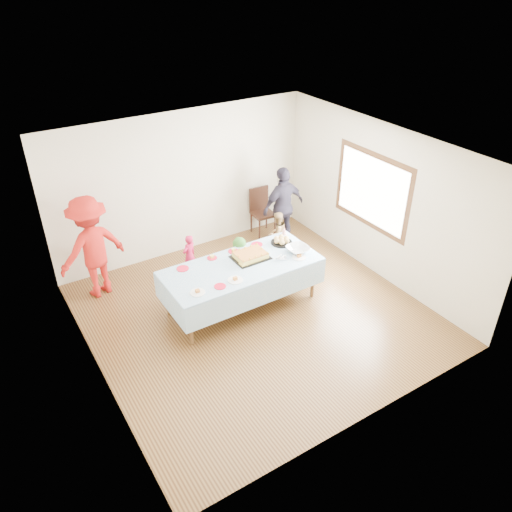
{
  "coord_description": "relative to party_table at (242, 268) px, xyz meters",
  "views": [
    {
      "loc": [
        -3.38,
        -5.39,
        4.99
      ],
      "look_at": [
        0.2,
        0.3,
        0.88
      ],
      "focal_mm": 35.0,
      "sensor_mm": 36.0,
      "label": 1
    }
  ],
  "objects": [
    {
      "name": "ground",
      "position": [
        0.06,
        -0.33,
        -0.72
      ],
      "size": [
        5.0,
        5.0,
        0.0
      ],
      "primitive_type": "plane",
      "color": "#412612",
      "rests_on": "ground"
    },
    {
      "name": "room_walls",
      "position": [
        0.11,
        -0.32,
        1.05
      ],
      "size": [
        5.04,
        5.04,
        2.72
      ],
      "color": "beige",
      "rests_on": "ground"
    },
    {
      "name": "party_table",
      "position": [
        0.0,
        0.0,
        0.0
      ],
      "size": [
        2.5,
        1.1,
        0.78
      ],
      "color": "#53381C",
      "rests_on": "ground"
    },
    {
      "name": "birthday_cake",
      "position": [
        0.23,
        0.11,
        0.1
      ],
      "size": [
        0.57,
        0.44,
        0.1
      ],
      "color": "black",
      "rests_on": "party_table"
    },
    {
      "name": "rolls_tray",
      "position": [
        0.93,
        0.24,
        0.1
      ],
      "size": [
        0.36,
        0.36,
        0.11
      ],
      "color": "black",
      "rests_on": "party_table"
    },
    {
      "name": "punch_bowl",
      "position": [
        0.99,
        -0.14,
        0.1
      ],
      "size": [
        0.36,
        0.36,
        0.09
      ],
      "primitive_type": "imported",
      "color": "silver",
      "rests_on": "party_table"
    },
    {
      "name": "party_hat",
      "position": [
        1.14,
        0.46,
        0.13
      ],
      "size": [
        0.09,
        0.09,
        0.15
      ],
      "primitive_type": "cone",
      "color": "white",
      "rests_on": "party_table"
    },
    {
      "name": "fork_pile",
      "position": [
        0.63,
        -0.19,
        0.09
      ],
      "size": [
        0.24,
        0.18,
        0.07
      ],
      "primitive_type": null,
      "color": "white",
      "rests_on": "party_table"
    },
    {
      "name": "plate_red_far_a",
      "position": [
        -0.83,
        0.39,
        0.06
      ],
      "size": [
        0.19,
        0.19,
        0.01
      ],
      "primitive_type": "cylinder",
      "color": "red",
      "rests_on": "party_table"
    },
    {
      "name": "plate_red_far_b",
      "position": [
        -0.3,
        0.43,
        0.06
      ],
      "size": [
        0.16,
        0.16,
        0.01
      ],
      "primitive_type": "cylinder",
      "color": "red",
      "rests_on": "party_table"
    },
    {
      "name": "plate_red_far_c",
      "position": [
        0.1,
        0.42,
        0.06
      ],
      "size": [
        0.18,
        0.18,
        0.01
      ],
      "primitive_type": "cylinder",
      "color": "red",
      "rests_on": "party_table"
    },
    {
      "name": "plate_red_far_d",
      "position": [
        0.54,
        0.41,
        0.06
      ],
      "size": [
        0.19,
        0.19,
        0.01
      ],
      "primitive_type": "cylinder",
      "color": "red",
      "rests_on": "party_table"
    },
    {
      "name": "plate_red_near",
      "position": [
        -0.57,
        -0.34,
        0.06
      ],
      "size": [
        0.18,
        0.18,
        0.01
      ],
      "primitive_type": "cylinder",
      "color": "red",
      "rests_on": "party_table"
    },
    {
      "name": "plate_white_left",
      "position": [
        -0.92,
        -0.3,
        0.06
      ],
      "size": [
        0.22,
        0.22,
        0.01
      ],
      "primitive_type": "cylinder",
      "color": "white",
      "rests_on": "party_table"
    },
    {
      "name": "plate_white_mid",
      "position": [
        -0.3,
        -0.32,
        0.06
      ],
      "size": [
        0.23,
        0.23,
        0.01
      ],
      "primitive_type": "cylinder",
      "color": "white",
      "rests_on": "party_table"
    },
    {
      "name": "plate_white_right",
      "position": [
        0.9,
        -0.3,
        0.06
      ],
      "size": [
        0.23,
        0.23,
        0.01
      ],
      "primitive_type": "cylinder",
      "color": "white",
      "rests_on": "party_table"
    },
    {
      "name": "dining_chair",
      "position": [
        1.63,
        1.96,
        -0.19
      ],
      "size": [
        0.45,
        0.45,
        0.97
      ],
      "rotation": [
        0.0,
        0.0,
        -0.07
      ],
      "color": "black",
      "rests_on": "ground"
    },
    {
      "name": "toddler_left",
      "position": [
        -0.32,
        1.27,
        -0.32
      ],
      "size": [
        0.34,
        0.29,
        0.8
      ],
      "primitive_type": "imported",
      "rotation": [
        0.0,
        0.0,
        3.51
      ],
      "color": "#CD1949",
      "rests_on": "ground"
    },
    {
      "name": "toddler_mid",
      "position": [
        0.3,
        0.57,
        -0.28
      ],
      "size": [
        0.44,
        0.29,
        0.89
      ],
      "primitive_type": "imported",
      "rotation": [
        0.0,
        0.0,
        3.14
      ],
      "color": "#316E24",
      "rests_on": "ground"
    },
    {
      "name": "toddler_right",
      "position": [
        1.43,
        1.09,
        -0.3
      ],
      "size": [
        0.47,
        0.4,
        0.85
      ],
      "primitive_type": "imported",
      "rotation": [
        0.0,
        0.0,
        3.36
      ],
      "color": "#AA844F",
      "rests_on": "ground"
    },
    {
      "name": "adult_left",
      "position": [
        -1.86,
        1.61,
        0.16
      ],
      "size": [
        1.27,
        0.91,
        1.77
      ],
      "primitive_type": "imported",
      "rotation": [
        0.0,
        0.0,
        3.38
      ],
      "color": "red",
      "rests_on": "ground"
    },
    {
      "name": "adult_right",
      "position": [
        1.75,
        1.36,
        0.07
      ],
      "size": [
        0.96,
        0.45,
        1.59
      ],
      "primitive_type": "imported",
      "rotation": [
        0.0,
        0.0,
        3.21
      ],
      "color": "#282432",
      "rests_on": "ground"
    }
  ]
}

